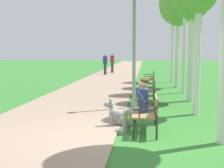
% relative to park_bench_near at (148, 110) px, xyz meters
% --- Properties ---
extents(ground_plane, '(120.00, 120.00, 0.00)m').
position_rel_park_bench_near_xyz_m(ground_plane, '(-0.57, -0.55, -0.51)').
color(ground_plane, '#33752D').
extents(paved_path, '(3.51, 60.00, 0.04)m').
position_rel_park_bench_near_xyz_m(paved_path, '(-2.43, 23.45, -0.49)').
color(paved_path, gray).
rests_on(paved_path, ground).
extents(park_bench_near, '(0.55, 1.50, 0.85)m').
position_rel_park_bench_near_xyz_m(park_bench_near, '(0.00, 0.00, 0.00)').
color(park_bench_near, olive).
rests_on(park_bench_near, ground).
extents(park_bench_mid, '(0.55, 1.50, 0.85)m').
position_rel_park_bench_near_xyz_m(park_bench_mid, '(0.06, 4.47, 0.00)').
color(park_bench_mid, olive).
rests_on(park_bench_mid, ground).
extents(park_bench_far, '(0.55, 1.50, 0.85)m').
position_rel_park_bench_near_xyz_m(park_bench_far, '(0.14, 9.31, 0.00)').
color(park_bench_far, olive).
rests_on(park_bench_far, ground).
extents(person_seated_on_near_bench, '(0.74, 0.49, 1.25)m').
position_rel_park_bench_near_xyz_m(person_seated_on_near_bench, '(-0.21, 0.02, 0.17)').
color(person_seated_on_near_bench, gray).
rests_on(person_seated_on_near_bench, ground).
extents(dog_grey, '(0.82, 0.40, 0.71)m').
position_rel_park_bench_near_xyz_m(dog_grey, '(-0.72, 0.47, -0.25)').
color(dog_grey, gray).
rests_on(dog_grey, ground).
extents(lamp_post_near, '(0.24, 0.24, 4.41)m').
position_rel_park_bench_near_xyz_m(lamp_post_near, '(-0.43, 3.06, 1.77)').
color(lamp_post_near, gray).
rests_on(lamp_post_near, ground).
extents(birch_tree_fifth, '(1.69, 1.76, 5.23)m').
position_rel_park_bench_near_xyz_m(birch_tree_fifth, '(1.50, 9.61, 3.60)').
color(birch_tree_fifth, silver).
rests_on(birch_tree_fifth, ground).
extents(birch_tree_sixth, '(1.63, 1.48, 5.76)m').
position_rel_park_bench_near_xyz_m(birch_tree_sixth, '(1.48, 12.65, 4.04)').
color(birch_tree_sixth, silver).
rests_on(birch_tree_sixth, ground).
extents(pedestrian_distant, '(0.32, 0.22, 1.65)m').
position_rel_park_bench_near_xyz_m(pedestrian_distant, '(-3.18, 17.99, 0.33)').
color(pedestrian_distant, '#383842').
rests_on(pedestrian_distant, ground).
extents(pedestrian_further_distant, '(0.32, 0.22, 1.65)m').
position_rel_park_bench_near_xyz_m(pedestrian_further_distant, '(-2.85, 20.20, 0.33)').
color(pedestrian_further_distant, '#383842').
rests_on(pedestrian_further_distant, ground).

